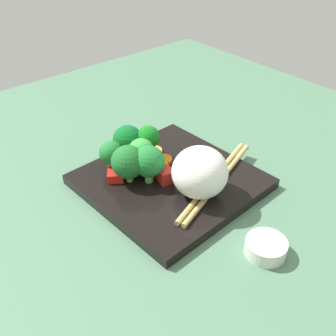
{
  "coord_description": "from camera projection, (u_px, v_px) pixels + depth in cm",
  "views": [
    {
      "loc": [
        -34.7,
        -40.04,
        41.41
      ],
      "look_at": [
        -0.38,
        0.13,
        3.68
      ],
      "focal_mm": 42.89,
      "sensor_mm": 36.0,
      "label": 1
    }
  ],
  "objects": [
    {
      "name": "sauce_cup",
      "position": [
        264.0,
        249.0,
        0.54
      ],
      "size": [
        5.7,
        5.7,
        2.19
      ],
      "primitive_type": "cylinder",
      "color": "silver",
      "rests_on": "ground_plane"
    },
    {
      "name": "pepper_chunk_0",
      "position": [
        164.0,
        174.0,
        0.65
      ],
      "size": [
        2.91,
        3.41,
        2.29
      ],
      "primitive_type": "cube",
      "rotation": [
        0.0,
        0.0,
        1.33
      ],
      "color": "red",
      "rests_on": "square_plate"
    },
    {
      "name": "ground_plane",
      "position": [
        170.0,
        190.0,
        0.68
      ],
      "size": [
        110.0,
        110.0,
        2.0
      ],
      "primitive_type": "cube",
      "color": "#466C51"
    },
    {
      "name": "carrot_slice_2",
      "position": [
        163.0,
        160.0,
        0.7
      ],
      "size": [
        4.29,
        4.29,
        0.6
      ],
      "primitive_type": "cylinder",
      "rotation": [
        0.0,
        0.0,
        5.41
      ],
      "color": "orange",
      "rests_on": "square_plate"
    },
    {
      "name": "broccoli_floret_0",
      "position": [
        148.0,
        138.0,
        0.68
      ],
      "size": [
        3.99,
        3.99,
        6.34
      ],
      "color": "#6AAF4D",
      "rests_on": "square_plate"
    },
    {
      "name": "broccoli_floret_5",
      "position": [
        149.0,
        162.0,
        0.63
      ],
      "size": [
        5.14,
        5.14,
        6.36
      ],
      "color": "#6CA643",
      "rests_on": "square_plate"
    },
    {
      "name": "carrot_slice_1",
      "position": [
        153.0,
        151.0,
        0.72
      ],
      "size": [
        3.32,
        3.32,
        0.47
      ],
      "primitive_type": "cylinder",
      "rotation": [
        0.0,
        0.0,
        4.65
      ],
      "color": "orange",
      "rests_on": "square_plate"
    },
    {
      "name": "chopstick_pair",
      "position": [
        216.0,
        180.0,
        0.65
      ],
      "size": [
        23.34,
        9.61,
        0.84
      ],
      "rotation": [
        0.0,
        0.0,
        6.61
      ],
      "color": "tan",
      "rests_on": "square_plate"
    },
    {
      "name": "broccoli_floret_2",
      "position": [
        128.0,
        162.0,
        0.63
      ],
      "size": [
        5.45,
        5.45,
        6.5
      ],
      "color": "#659D3F",
      "rests_on": "square_plate"
    },
    {
      "name": "carrot_slice_0",
      "position": [
        166.0,
        171.0,
        0.67
      ],
      "size": [
        3.7,
        3.7,
        0.56
      ],
      "primitive_type": "cylinder",
      "rotation": [
        0.0,
        0.0,
        2.01
      ],
      "color": "#FC9B30",
      "rests_on": "square_plate"
    },
    {
      "name": "square_plate",
      "position": [
        170.0,
        181.0,
        0.67
      ],
      "size": [
        26.62,
        26.62,
        1.68
      ],
      "primitive_type": "cube",
      "rotation": [
        0.0,
        0.0,
        0.05
      ],
      "color": "black",
      "rests_on": "ground_plane"
    },
    {
      "name": "rice_mound",
      "position": [
        200.0,
        172.0,
        0.61
      ],
      "size": [
        12.07,
        12.09,
        8.05
      ],
      "primitive_type": "ellipsoid",
      "rotation": [
        0.0,
        0.0,
        2.24
      ],
      "color": "white",
      "rests_on": "square_plate"
    },
    {
      "name": "broccoli_floret_4",
      "position": [
        111.0,
        153.0,
        0.66
      ],
      "size": [
        4.02,
        4.02,
        5.37
      ],
      "color": "#72A349",
      "rests_on": "square_plate"
    },
    {
      "name": "broccoli_floret_1",
      "position": [
        141.0,
        152.0,
        0.67
      ],
      "size": [
        4.49,
        4.49,
        5.58
      ],
      "color": "#569939",
      "rests_on": "square_plate"
    },
    {
      "name": "carrot_slice_3",
      "position": [
        124.0,
        165.0,
        0.69
      ],
      "size": [
        3.57,
        3.57,
        0.73
      ],
      "primitive_type": "cylinder",
      "rotation": [
        0.0,
        0.0,
        1.32
      ],
      "color": "orange",
      "rests_on": "square_plate"
    },
    {
      "name": "broccoli_floret_3",
      "position": [
        128.0,
        141.0,
        0.69
      ],
      "size": [
        5.2,
        5.2,
        6.39
      ],
      "color": "#76AD4E",
      "rests_on": "square_plate"
    },
    {
      "name": "pepper_chunk_1",
      "position": [
        116.0,
        175.0,
        0.65
      ],
      "size": [
        3.71,
        3.77,
        1.51
      ],
      "primitive_type": "cube",
      "rotation": [
        0.0,
        0.0,
        4.08
      ],
      "color": "red",
      "rests_on": "square_plate"
    }
  ]
}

